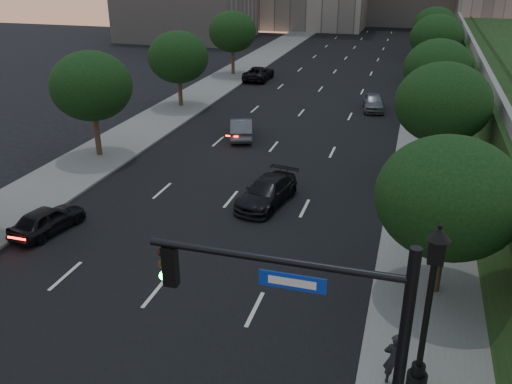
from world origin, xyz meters
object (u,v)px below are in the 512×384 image
(sedan_far_right, at_px, (374,102))
(pedestrian_b, at_px, (415,226))
(traffic_signal_mast, at_px, (345,377))
(sedan_mid_left, at_px, (241,128))
(sedan_far_left, at_px, (259,73))
(pedestrian_c, at_px, (419,195))
(street_lamp, at_px, (426,320))
(sedan_near_right, at_px, (267,192))
(pedestrian_a, at_px, (394,359))
(sedan_near_left, at_px, (47,220))

(sedan_far_right, height_order, pedestrian_b, pedestrian_b)
(traffic_signal_mast, xyz_separation_m, sedan_mid_left, (-10.70, 25.98, -2.96))
(sedan_far_left, distance_m, pedestrian_b, 35.82)
(sedan_mid_left, xyz_separation_m, pedestrian_c, (12.27, -9.18, 0.26))
(pedestrian_b, bearing_deg, street_lamp, 106.23)
(sedan_mid_left, height_order, sedan_near_right, sedan_mid_left)
(traffic_signal_mast, height_order, sedan_mid_left, traffic_signal_mast)
(pedestrian_a, xyz_separation_m, pedestrian_b, (0.39, 9.02, 0.02))
(sedan_near_left, distance_m, sedan_far_right, 29.32)
(sedan_near_right, bearing_deg, sedan_far_right, 90.59)
(sedan_near_left, xyz_separation_m, sedan_mid_left, (4.27, 16.24, 0.06))
(sedan_mid_left, height_order, pedestrian_a, pedestrian_a)
(sedan_near_right, bearing_deg, pedestrian_c, 19.23)
(pedestrian_a, relative_size, pedestrian_b, 0.97)
(sedan_mid_left, xyz_separation_m, pedestrian_a, (11.76, -21.88, 0.31))
(traffic_signal_mast, relative_size, pedestrian_a, 4.01)
(sedan_near_right, bearing_deg, pedestrian_a, -48.06)
(sedan_far_right, bearing_deg, pedestrian_a, -91.52)
(traffic_signal_mast, height_order, street_lamp, traffic_signal_mast)
(sedan_far_right, bearing_deg, sedan_mid_left, -136.71)
(pedestrian_a, distance_m, pedestrian_c, 12.71)
(traffic_signal_mast, bearing_deg, pedestrian_a, 75.47)
(pedestrian_a, bearing_deg, pedestrian_c, -95.34)
(sedan_far_left, bearing_deg, sedan_far_right, 145.32)
(pedestrian_a, bearing_deg, sedan_near_right, -61.66)
(pedestrian_a, bearing_deg, sedan_mid_left, -64.81)
(sedan_mid_left, distance_m, sedan_far_left, 19.47)
(sedan_near_left, bearing_deg, sedan_near_right, -135.66)
(sedan_near_right, xyz_separation_m, pedestrian_b, (7.44, -2.53, 0.36))
(street_lamp, relative_size, pedestrian_b, 3.14)
(pedestrian_b, bearing_deg, pedestrian_c, -77.49)
(sedan_far_left, distance_m, pedestrian_c, 32.65)
(sedan_far_left, distance_m, sedan_near_right, 30.67)
(traffic_signal_mast, bearing_deg, sedan_near_left, 146.95)
(street_lamp, distance_m, pedestrian_b, 9.24)
(sedan_mid_left, bearing_deg, street_lamp, 101.73)
(pedestrian_b, xyz_separation_m, pedestrian_c, (0.11, 3.68, -0.07))
(sedan_near_right, xyz_separation_m, pedestrian_a, (7.05, -11.54, 0.34))
(street_lamp, xyz_separation_m, pedestrian_c, (-0.20, 12.78, -1.66))
(street_lamp, bearing_deg, pedestrian_b, 91.96)
(street_lamp, height_order, sedan_far_left, street_lamp)
(sedan_mid_left, xyz_separation_m, sedan_far_left, (-4.21, 19.01, -0.00))
(sedan_mid_left, bearing_deg, sedan_near_left, 57.42)
(pedestrian_c, bearing_deg, pedestrian_b, 57.67)
(sedan_near_right, height_order, pedestrian_c, pedestrian_c)
(sedan_near_left, height_order, sedan_far_right, sedan_far_right)
(traffic_signal_mast, xyz_separation_m, sedan_near_left, (-14.97, 9.74, -3.02))
(pedestrian_a, bearing_deg, pedestrian_b, -95.55)
(street_lamp, height_order, pedestrian_b, street_lamp)
(sedan_far_left, xyz_separation_m, pedestrian_a, (15.97, -40.88, 0.32))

